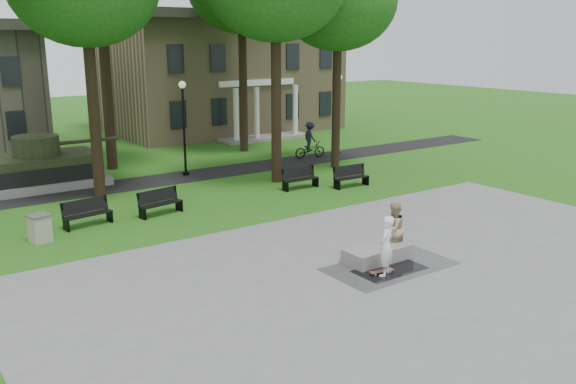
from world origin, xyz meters
The scene contains 19 objects.
ground centered at (0.00, 0.00, 0.00)m, with size 120.00×120.00×0.00m, color #2B5915.
plaza centered at (0.00, -5.00, 0.01)m, with size 22.00×16.00×0.02m, color gray.
footpath centered at (0.00, 12.00, 0.01)m, with size 44.00×2.60×0.01m, color black.
building_right centered at (10.00, 26.00, 4.34)m, with size 17.00×12.00×8.60m.
tree_3 centered at (8.00, 9.50, 8.60)m, with size 6.00×6.00×11.19m.
lamp_mid centered at (0.50, 12.30, 2.79)m, with size 0.36×0.36×4.73m.
lamp_right centered at (10.50, 12.30, 2.79)m, with size 0.36×0.36×4.73m.
tank_monument centered at (-6.46, 14.00, 0.86)m, with size 7.45×3.40×2.40m.
puddle centered at (-0.28, -3.16, 0.02)m, with size 2.20×1.20×0.00m, color black.
concrete_block centered at (-0.04, -2.37, 0.24)m, with size 2.20×1.00×0.45m, color gray.
skateboard centered at (-0.67, -3.21, 0.06)m, with size 0.78×0.20×0.07m, color brown.
skateboarder centered at (-0.70, -3.37, 0.92)m, with size 0.65×0.43×1.79m, color white.
friend_watching centered at (0.75, -2.23, 0.88)m, with size 0.84×0.65×1.72m, color tan.
cyclist centered at (8.44, 12.36, 0.86)m, with size 1.97×1.15×2.10m.
park_bench_0 centered at (-6.29, 6.55, 0.52)m, with size 1.85×0.78×1.00m.
park_bench_1 centered at (-3.46, 6.41, 0.52)m, with size 1.85×0.83×1.00m.
park_bench_2 centered at (3.56, 6.70, 0.52)m, with size 1.80×0.54×1.00m.
park_bench_3 centered at (5.72, 5.62, 0.52)m, with size 1.82×0.60×1.00m.
trash_bin centered at (-8.18, 5.66, 0.49)m, with size 0.79×0.79×0.96m.
Camera 1 is at (-12.64, -15.42, 6.76)m, focal length 38.00 mm.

